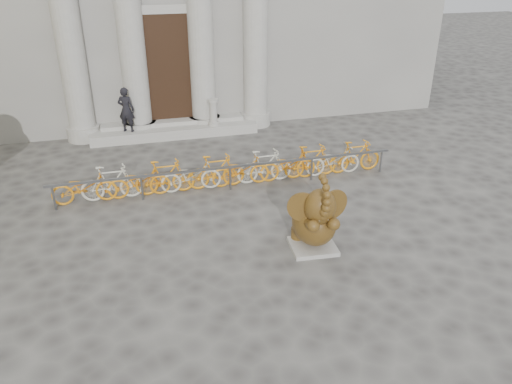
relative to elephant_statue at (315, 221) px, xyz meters
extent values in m
plane|color=#474442|center=(-2.12, -0.78, -0.74)|extent=(80.00, 80.00, 0.00)
cube|color=black|center=(-2.12, 9.14, 1.56)|extent=(2.40, 0.16, 4.00)
cylinder|color=#A8A59E|center=(-5.32, 9.02, 3.26)|extent=(0.90, 0.90, 8.00)
cylinder|color=#A8A59E|center=(-3.32, 9.02, 3.26)|extent=(0.90, 0.90, 8.00)
cylinder|color=#A8A59E|center=(-0.92, 9.02, 3.26)|extent=(0.90, 0.90, 8.00)
cylinder|color=#A8A59E|center=(1.08, 9.02, 3.26)|extent=(0.90, 0.90, 8.00)
cube|color=#A8A59E|center=(-2.12, 8.62, -0.56)|extent=(6.00, 1.20, 0.36)
cube|color=#A8A59E|center=(0.00, 0.03, -0.69)|extent=(1.09, 1.00, 0.10)
ellipsoid|color=black|center=(0.02, 0.26, -0.33)|extent=(0.92, 0.88, 0.65)
ellipsoid|color=black|center=(0.00, 0.05, -0.05)|extent=(1.07, 1.30, 1.06)
cylinder|color=black|center=(-0.24, 0.41, -0.51)|extent=(0.33, 0.33, 0.26)
cylinder|color=black|center=(0.31, 0.37, -0.51)|extent=(0.33, 0.33, 0.26)
cylinder|color=black|center=(-0.25, -0.33, 0.16)|extent=(0.29, 0.63, 0.41)
cylinder|color=black|center=(0.19, -0.37, 0.16)|extent=(0.29, 0.63, 0.41)
ellipsoid|color=black|center=(-0.03, -0.31, 0.52)|extent=(0.74, 0.71, 0.81)
cylinder|color=black|center=(-0.36, -0.16, 0.48)|extent=(0.66, 0.31, 0.69)
cylinder|color=black|center=(0.33, -0.22, 0.48)|extent=(0.68, 0.21, 0.69)
cone|color=beige|center=(-0.16, -0.50, 0.36)|extent=(0.11, 0.24, 0.11)
cone|color=beige|center=(0.08, -0.52, 0.36)|extent=(0.15, 0.24, 0.11)
cube|color=slate|center=(-1.15, 3.57, -0.04)|extent=(9.84, 0.06, 0.06)
cylinder|color=slate|center=(-5.87, 3.57, -0.39)|extent=(0.06, 0.06, 0.70)
cylinder|color=slate|center=(-3.61, 3.57, -0.39)|extent=(0.06, 0.06, 0.70)
cylinder|color=slate|center=(-1.15, 3.57, -0.39)|extent=(0.06, 0.06, 0.70)
cylinder|color=slate|center=(1.31, 3.57, -0.39)|extent=(0.06, 0.06, 0.70)
cylinder|color=slate|center=(3.57, 3.57, -0.39)|extent=(0.06, 0.06, 0.70)
imported|color=orange|center=(-5.11, 3.82, -0.24)|extent=(1.70, 0.50, 1.00)
imported|color=beige|center=(-4.39, 3.82, -0.24)|extent=(1.66, 0.47, 1.00)
imported|color=orange|center=(-3.67, 3.82, -0.24)|extent=(1.70, 0.50, 1.00)
imported|color=orange|center=(-2.95, 3.82, -0.24)|extent=(1.66, 0.47, 1.00)
imported|color=beige|center=(-2.23, 3.82, -0.24)|extent=(1.70, 0.50, 1.00)
imported|color=orange|center=(-1.51, 3.82, -0.24)|extent=(1.66, 0.47, 1.00)
imported|color=orange|center=(-0.79, 3.82, -0.24)|extent=(1.70, 0.50, 1.00)
imported|color=beige|center=(-0.07, 3.82, -0.24)|extent=(1.66, 0.47, 1.00)
imported|color=orange|center=(0.65, 3.82, -0.24)|extent=(1.70, 0.50, 1.00)
imported|color=orange|center=(1.37, 3.82, -0.24)|extent=(1.66, 0.47, 1.00)
imported|color=beige|center=(2.09, 3.82, -0.24)|extent=(1.70, 0.50, 1.00)
imported|color=orange|center=(2.81, 3.82, -0.24)|extent=(1.66, 0.47, 1.00)
imported|color=black|center=(-3.76, 8.44, 0.41)|extent=(0.68, 0.59, 1.58)
cylinder|color=#A8A59E|center=(-0.70, 8.32, -0.32)|extent=(0.40, 0.40, 0.12)
cylinder|color=#A8A59E|center=(-0.70, 8.32, 0.07)|extent=(0.28, 0.28, 0.89)
cylinder|color=#A8A59E|center=(-0.70, 8.32, 0.54)|extent=(0.40, 0.40, 0.10)
camera|label=1|loc=(-3.82, -9.03, 5.49)|focal=35.00mm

